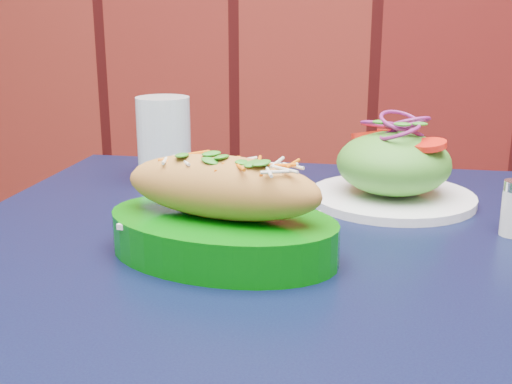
# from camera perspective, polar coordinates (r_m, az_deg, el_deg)

# --- Properties ---
(cafe_table) EXTENTS (0.82, 0.82, 0.75)m
(cafe_table) POSITION_cam_1_polar(r_m,az_deg,el_deg) (0.80, 1.30, -10.13)
(cafe_table) COLOR black
(cafe_table) RESTS_ON ground
(banh_mi_basket) EXTENTS (0.30, 0.23, 0.12)m
(banh_mi_basket) POSITION_cam_1_polar(r_m,az_deg,el_deg) (0.70, -3.05, -2.04)
(banh_mi_basket) COLOR #046707
(banh_mi_basket) RESTS_ON cafe_table
(salad_plate) EXTENTS (0.23, 0.23, 0.12)m
(salad_plate) POSITION_cam_1_polar(r_m,az_deg,el_deg) (0.92, 12.10, 2.01)
(salad_plate) COLOR white
(salad_plate) RESTS_ON cafe_table
(water_glass) EXTENTS (0.08, 0.08, 0.13)m
(water_glass) POSITION_cam_1_polar(r_m,az_deg,el_deg) (1.01, -8.18, 4.57)
(water_glass) COLOR silver
(water_glass) RESTS_ON cafe_table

